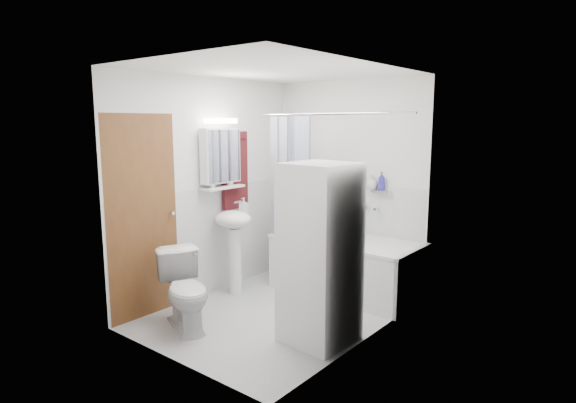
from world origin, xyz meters
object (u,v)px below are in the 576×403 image
Objects in this scene: bathtub at (346,263)px; sink at (234,232)px; washer_dryer at (320,254)px; toilet at (186,291)px.

sink is (-0.98, -0.79, 0.36)m from bathtub.
sink is 0.66× the size of washer_dryer.
sink reaches higher than toilet.
bathtub is 1.86m from toilet.
toilet is (-0.67, -1.74, 0.01)m from bathtub.
sink reaches higher than bathtub.
toilet is (-1.13, -0.56, -0.44)m from washer_dryer.
sink is 1.44× the size of toilet.
washer_dryer is at bearing -39.06° from toilet.
toilet is at bearing -72.18° from sink.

